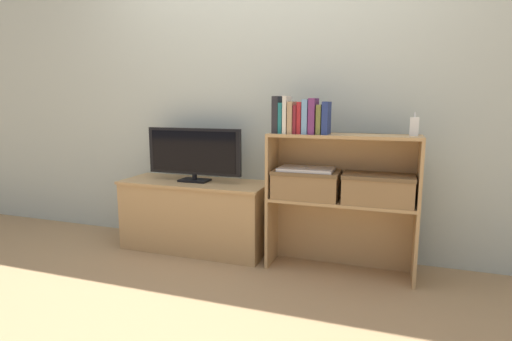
% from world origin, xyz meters
% --- Properties ---
extents(ground_plane, '(16.00, 16.00, 0.00)m').
position_xyz_m(ground_plane, '(0.00, 0.00, 0.00)').
color(ground_plane, '#A37F56').
extents(wall_back, '(10.00, 0.05, 2.40)m').
position_xyz_m(wall_back, '(0.00, 0.44, 1.20)').
color(wall_back, '#B2BCB2').
rests_on(wall_back, ground_plane).
extents(tv_stand, '(1.12, 0.43, 0.53)m').
position_xyz_m(tv_stand, '(-0.51, 0.20, 0.26)').
color(tv_stand, tan).
rests_on(tv_stand, ground_plane).
extents(tv, '(0.74, 0.14, 0.40)m').
position_xyz_m(tv, '(-0.51, 0.20, 0.74)').
color(tv, black).
rests_on(tv, tv_stand).
extents(bookshelf_lower_tier, '(0.95, 0.28, 0.49)m').
position_xyz_m(bookshelf_lower_tier, '(0.58, 0.20, 0.30)').
color(bookshelf_lower_tier, tan).
rests_on(bookshelf_lower_tier, ground_plane).
extents(bookshelf_upper_tier, '(0.95, 0.28, 0.43)m').
position_xyz_m(bookshelf_upper_tier, '(0.58, 0.19, 0.76)').
color(bookshelf_upper_tier, tan).
rests_on(bookshelf_upper_tier, bookshelf_lower_tier).
extents(book_charcoal, '(0.04, 0.12, 0.24)m').
position_xyz_m(book_charcoal, '(0.16, 0.10, 1.03)').
color(book_charcoal, '#232328').
rests_on(book_charcoal, bookshelf_upper_tier).
extents(book_teal, '(0.02, 0.12, 0.20)m').
position_xyz_m(book_teal, '(0.19, 0.10, 1.01)').
color(book_teal, '#1E7075').
rests_on(book_teal, bookshelf_upper_tier).
extents(book_ivory, '(0.02, 0.15, 0.24)m').
position_xyz_m(book_ivory, '(0.22, 0.10, 1.03)').
color(book_ivory, silver).
rests_on(book_ivory, bookshelf_upper_tier).
extents(book_tan, '(0.03, 0.15, 0.20)m').
position_xyz_m(book_tan, '(0.26, 0.10, 1.01)').
color(book_tan, tan).
rests_on(book_tan, bookshelf_upper_tier).
extents(book_maroon, '(0.02, 0.14, 0.18)m').
position_xyz_m(book_maroon, '(0.29, 0.10, 1.00)').
color(book_maroon, maroon).
rests_on(book_maroon, bookshelf_upper_tier).
extents(book_crimson, '(0.03, 0.12, 0.20)m').
position_xyz_m(book_crimson, '(0.31, 0.10, 1.01)').
color(book_crimson, '#B22328').
rests_on(book_crimson, bookshelf_upper_tier).
extents(book_skyblue, '(0.04, 0.14, 0.22)m').
position_xyz_m(book_skyblue, '(0.35, 0.10, 1.02)').
color(book_skyblue, '#709ECC').
rests_on(book_skyblue, bookshelf_upper_tier).
extents(book_plum, '(0.04, 0.16, 0.22)m').
position_xyz_m(book_plum, '(0.40, 0.10, 1.02)').
color(book_plum, '#6B2D66').
rests_on(book_plum, bookshelf_upper_tier).
extents(book_olive, '(0.03, 0.13, 0.18)m').
position_xyz_m(book_olive, '(0.44, 0.10, 1.00)').
color(book_olive, olive).
rests_on(book_olive, bookshelf_upper_tier).
extents(book_navy, '(0.04, 0.15, 0.20)m').
position_xyz_m(book_navy, '(0.48, 0.10, 1.01)').
color(book_navy, navy).
rests_on(book_navy, bookshelf_upper_tier).
extents(baby_monitor, '(0.05, 0.04, 0.14)m').
position_xyz_m(baby_monitor, '(1.00, 0.14, 0.97)').
color(baby_monitor, white).
rests_on(baby_monitor, bookshelf_upper_tier).
extents(storage_basket_left, '(0.43, 0.24, 0.18)m').
position_xyz_m(storage_basket_left, '(0.36, 0.12, 0.59)').
color(storage_basket_left, '#937047').
rests_on(storage_basket_left, bookshelf_lower_tier).
extents(storage_basket_right, '(0.43, 0.24, 0.18)m').
position_xyz_m(storage_basket_right, '(0.81, 0.12, 0.59)').
color(storage_basket_right, '#937047').
rests_on(storage_basket_right, bookshelf_lower_tier).
extents(laptop, '(0.36, 0.22, 0.02)m').
position_xyz_m(laptop, '(0.36, 0.12, 0.68)').
color(laptop, '#BCBCC1').
rests_on(laptop, storage_basket_left).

